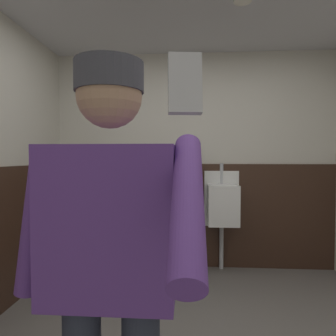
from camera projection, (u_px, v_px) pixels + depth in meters
wall_back at (193, 160)px, 3.60m from camera, size 3.88×0.12×2.54m
wainscot_band_back at (193, 215)px, 3.55m from camera, size 3.28×0.03×1.23m
downlight_far at (243, 0)px, 2.29m from camera, size 0.14×0.14×0.03m
urinal_left at (157, 203)px, 3.43m from camera, size 0.40×0.34×1.24m
urinal_middle at (222, 204)px, 3.38m from camera, size 0.40×0.34×1.24m
privacy_divider_panel at (190, 189)px, 3.33m from camera, size 0.04×0.40×0.90m
person at (110, 249)px, 1.07m from camera, size 0.69×0.60×1.65m
cell_phone at (185, 84)px, 0.53m from camera, size 0.06×0.04×0.11m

